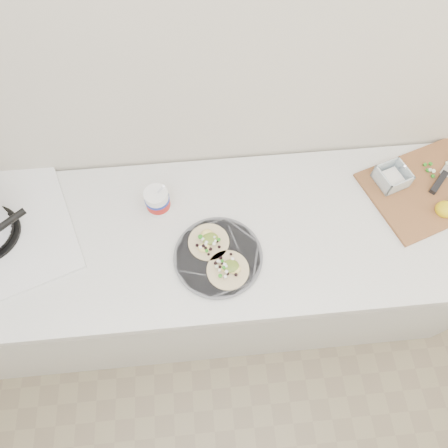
{
  "coord_description": "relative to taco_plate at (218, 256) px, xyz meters",
  "views": [
    {
      "loc": [
        0.04,
        0.76,
        2.2
      ],
      "look_at": [
        0.1,
        1.41,
        0.96
      ],
      "focal_mm": 32.0,
      "sensor_mm": 36.0,
      "label": 1
    }
  ],
  "objects": [
    {
      "name": "counter",
      "position": [
        -0.07,
        0.12,
        -0.47
      ],
      "size": [
        2.44,
        0.66,
        0.9
      ],
      "color": "silver",
      "rests_on": "ground"
    },
    {
      "name": "taco_plate",
      "position": [
        0.0,
        0.0,
        0.0
      ],
      "size": [
        0.31,
        0.31,
        0.04
      ],
      "rotation": [
        0.0,
        0.0,
        0.21
      ],
      "color": "#55565C",
      "rests_on": "counter"
    },
    {
      "name": "tub",
      "position": [
        -0.2,
        0.22,
        0.05
      ],
      "size": [
        0.09,
        0.09,
        0.2
      ],
      "rotation": [
        0.0,
        0.0,
        0.12
      ],
      "color": "white",
      "rests_on": "counter"
    },
    {
      "name": "cutboard",
      "position": [
        0.83,
        0.22,
        0.0
      ],
      "size": [
        0.57,
        0.48,
        0.08
      ],
      "rotation": [
        0.0,
        0.0,
        0.32
      ],
      "color": "brown",
      "rests_on": "counter"
    }
  ]
}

